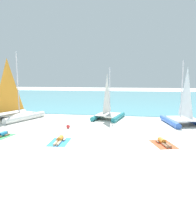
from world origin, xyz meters
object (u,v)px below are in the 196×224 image
sunbather_left (1,135)px  sunbather_middle (60,140)px  beach_ball (68,126)px  towel_right (163,144)px  sailboat_white (14,110)px  sailboat_teal (108,111)px  sunbather_right (163,142)px  sailboat_blue (183,115)px  towel_middle (59,142)px  towel_left (1,137)px

sunbather_left → sunbather_middle: 4.16m
sunbather_middle → beach_ball: sunbather_middle is taller
towel_right → beach_ball: (-6.65, 3.13, 0.14)m
sailboat_white → beach_ball: 6.60m
sailboat_teal → towel_right: sailboat_teal is taller
sunbather_right → beach_ball: sunbather_right is taller
sunbather_left → sunbather_middle: same height
sailboat_blue → towel_middle: sailboat_blue is taller
sailboat_blue → sunbather_right: size_ratio=3.36×
sunbather_middle → towel_right: size_ratio=0.82×
sailboat_white → towel_left: bearing=-50.0°
sailboat_blue → sunbather_left: 13.83m
sailboat_blue → sunbather_left: size_ratio=3.31×
towel_right → sunbather_right: size_ratio=1.23×
towel_left → sailboat_blue: bearing=26.7°
sunbather_left → towel_middle: 4.18m
sailboat_blue → sailboat_white: size_ratio=0.85×
sunbather_left → sunbather_middle: size_ratio=1.00×
sailboat_white → towel_middle: (6.52, -6.47, -0.90)m
sailboat_white → towel_middle: size_ratio=3.20×
sailboat_teal → sunbather_left: 9.70m
sailboat_teal → towel_middle: 8.39m
towel_left → sunbather_right: bearing=0.7°
towel_left → sunbather_middle: sunbather_middle is taller
sunbather_middle → towel_right: (6.07, 0.50, -0.13)m
sailboat_white → towel_middle: bearing=-26.5°
sailboat_blue → sailboat_teal: sailboat_blue is taller
beach_ball → sunbather_middle: bearing=-80.9°
sunbather_left → sailboat_white: bearing=118.6°
sailboat_teal → towel_right: bearing=-51.7°
sailboat_teal → sunbather_middle: sailboat_teal is taller
towel_middle → sunbather_middle: bearing=94.5°
sailboat_teal → sunbather_left: size_ratio=3.01×
sunbather_right → towel_left: bearing=164.6°
sailboat_blue → sailboat_white: 14.75m
sunbather_middle → beach_ball: 3.67m
sailboat_teal → towel_middle: sailboat_teal is taller
towel_left → sunbather_left: bearing=83.4°
sunbather_middle → towel_right: bearing=0.2°
sailboat_white → towel_right: sailboat_white is taller
towel_right → beach_ball: 7.35m
sailboat_teal → sunbather_right: bearing=-51.6°
sailboat_blue → beach_ball: 9.34m
towel_middle → sailboat_white: bearing=135.2°
sunbather_left → sunbather_right: (10.19, 0.06, 0.00)m
towel_left → towel_right: bearing=0.3°
towel_left → sunbather_left: sunbather_left is taller
towel_middle → sunbather_middle: size_ratio=1.21×
sailboat_blue → towel_right: (-2.16, -6.17, -0.77)m
sunbather_right → towel_right: bearing=-90.0°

